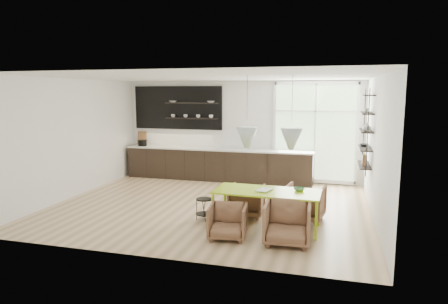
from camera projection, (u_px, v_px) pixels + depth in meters
room at (246, 138)px, 9.79m from camera, size 7.02×6.01×2.91m
kitchen_run at (215, 160)px, 11.77m from camera, size 5.54×0.69×2.75m
right_shelving at (366, 133)px, 9.10m from camera, size 0.26×1.22×1.90m
dining_table at (267, 193)px, 7.54m from camera, size 2.00×0.94×0.72m
armchair_back_left at (247, 200)px, 8.35m from camera, size 0.72×0.74×0.65m
armchair_back_right at (305, 202)px, 8.08m from camera, size 0.86×0.88×0.71m
armchair_front_left at (228, 221)px, 7.04m from camera, size 0.73×0.75×0.61m
armchair_front_right at (287, 223)px, 6.78m from camera, size 0.81×0.83×0.72m
wire_stool at (204, 206)px, 8.07m from camera, size 0.35×0.35×0.44m
table_book at (259, 189)px, 7.59m from camera, size 0.32×0.37×0.03m
table_bowl at (299, 189)px, 7.53m from camera, size 0.25×0.25×0.06m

